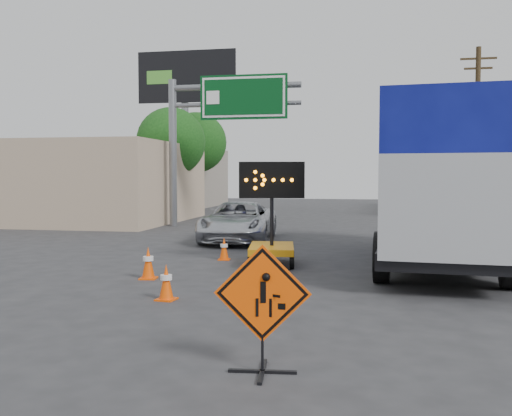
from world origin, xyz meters
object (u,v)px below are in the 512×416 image
(arrow_board, at_px, (272,242))
(pickup_truck, at_px, (238,221))
(construction_sign, at_px, (262,305))
(box_truck, at_px, (438,190))

(arrow_board, relative_size, pickup_truck, 0.54)
(construction_sign, xyz_separation_m, pickup_truck, (-3.32, 13.43, -0.12))
(construction_sign, relative_size, pickup_truck, 0.31)
(construction_sign, bearing_deg, pickup_truck, 98.17)
(pickup_truck, distance_m, box_truck, 7.78)
(arrow_board, height_order, box_truck, box_truck)
(arrow_board, distance_m, pickup_truck, 5.60)
(pickup_truck, relative_size, box_truck, 0.54)
(construction_sign, relative_size, arrow_board, 0.57)
(construction_sign, distance_m, pickup_truck, 13.83)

